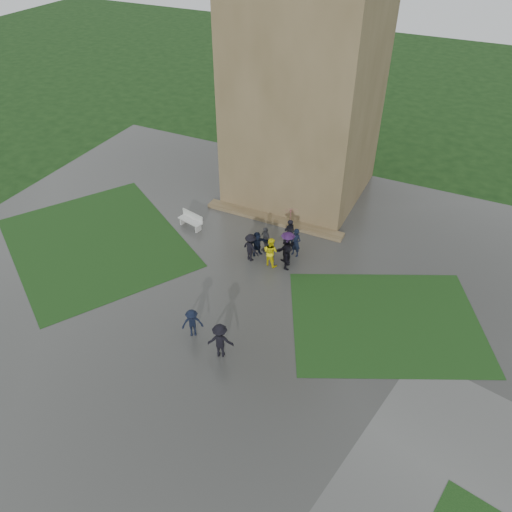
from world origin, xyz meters
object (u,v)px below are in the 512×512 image
at_px(tower, 308,53).
at_px(bench, 191,220).
at_px(pedestrian_mid, 192,323).
at_px(pedestrian_near, 220,341).

height_order(tower, bench, tower).
distance_m(pedestrian_mid, pedestrian_near, 1.84).
relative_size(tower, pedestrian_near, 9.95).
xyz_separation_m(tower, pedestrian_mid, (0.55, -14.83, -8.22)).
bearing_deg(pedestrian_near, tower, -102.22).
bearing_deg(pedestrian_mid, pedestrian_near, -50.12).
bearing_deg(pedestrian_mid, tower, 57.97).
xyz_separation_m(pedestrian_mid, pedestrian_near, (1.76, -0.50, 0.14)).
relative_size(bench, pedestrian_mid, 1.13).
bearing_deg(tower, pedestrian_mid, -87.87).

